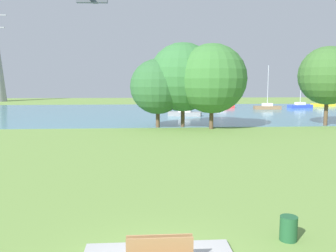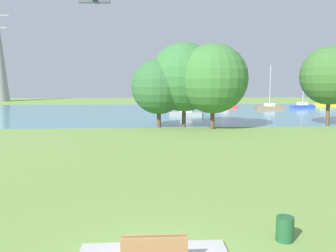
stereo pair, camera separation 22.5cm
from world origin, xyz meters
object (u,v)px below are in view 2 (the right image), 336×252
Objects in this scene: bench_facing_water at (154,250)px; tree_east_far at (330,76)px; tree_west_far at (213,79)px; sailboat_blue at (302,106)px; sailboat_gray at (186,113)px; sailboat_brown at (269,107)px; litter_bin at (285,229)px; light_aircraft at (94,0)px; tree_east_near at (184,77)px; tree_west_near at (159,87)px; sailboat_red at (224,105)px; sailboat_yellow at (326,104)px.

bench_facing_water is 37.22m from tree_east_far.
sailboat_blue is at bearing 51.63° from tree_west_far.
sailboat_gray reaches higher than sailboat_blue.
sailboat_brown is 0.88× the size of tree_east_far.
litter_bin is 27.74m from tree_west_far.
bench_facing_water is 64.32m from sailboat_blue.
light_aircraft is (-15.03, 66.73, 21.38)m from litter_bin.
sailboat_gray is 0.76× the size of tree_east_near.
tree_east_near reaches higher than tree_east_far.
sailboat_brown reaches higher than tree_west_near.
sailboat_red is 1.00× the size of tree_west_near.
sailboat_gray is 0.94× the size of tree_west_near.
tree_east_near is at bearing 5.51° from tree_west_near.
tree_west_near is at bearing 164.69° from tree_west_far.
bench_facing_water is 31.01m from tree_east_near.
light_aircraft reaches higher than sailboat_red.
sailboat_blue is at bearing 19.54° from sailboat_brown.
sailboat_blue is at bearing 46.36° from tree_east_near.
litter_bin is at bearing -100.41° from sailboat_red.
litter_bin is at bearing -92.04° from sailboat_gray.
sailboat_blue is at bearing -15.18° from light_aircraft.
bench_facing_water is 0.21× the size of light_aircraft.
sailboat_red is 8.48m from sailboat_brown.
sailboat_red is at bearing -173.22° from sailboat_yellow.
tree_east_near reaches higher than sailboat_yellow.
light_aircraft reaches higher than tree_west_near.
tree_east_far is (-8.89, -26.64, 5.29)m from sailboat_blue.
sailboat_blue is 27.80m from sailboat_gray.
sailboat_brown is at bearing -154.82° from sailboat_yellow.
sailboat_blue reaches higher than bench_facing_water.
sailboat_red is 30.59m from tree_east_near.
tree_west_far is (-7.84, -30.02, 4.91)m from sailboat_red.
tree_west_far reaches higher than tree_east_far.
sailboat_yellow is 0.81× the size of tree_west_near.
sailboat_blue is at bearing 30.90° from sailboat_gray.
bench_facing_water is 30.35m from tree_west_near.
bench_facing_water is 0.29× the size of sailboat_blue.
sailboat_blue is 0.79× the size of sailboat_brown.
litter_bin is at bearing -77.30° from light_aircraft.
tree_west_far reaches higher than sailboat_yellow.
sailboat_blue is 39.42m from tree_west_near.
sailboat_brown reaches higher than sailboat_blue.
tree_east_far is at bearing 55.85° from bench_facing_water.
sailboat_brown is 30.59m from tree_west_far.
litter_bin is 61.27m from sailboat_blue.
sailboat_yellow is 34.68m from tree_east_far.
sailboat_brown is (22.23, 54.52, 0.01)m from bench_facing_water.
sailboat_brown is 24.65m from tree_east_far.
sailboat_yellow is 52.04m from light_aircraft.
bench_facing_water is at bearing -162.46° from litter_bin.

